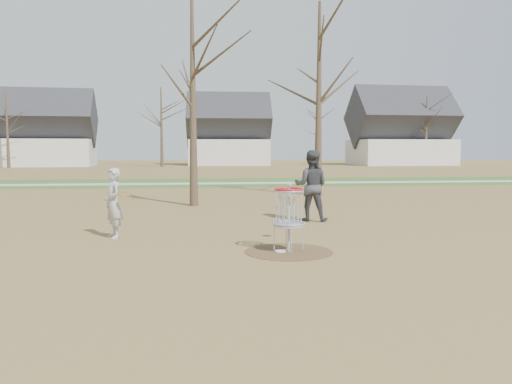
# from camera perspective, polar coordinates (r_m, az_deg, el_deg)

# --- Properties ---
(ground) EXTENTS (160.00, 160.00, 0.00)m
(ground) POSITION_cam_1_polar(r_m,az_deg,el_deg) (10.26, 3.75, -6.83)
(ground) COLOR brown
(ground) RESTS_ON ground
(green_band) EXTENTS (160.00, 8.00, 0.01)m
(green_band) POSITION_cam_1_polar(r_m,az_deg,el_deg) (31.00, -3.18, 1.11)
(green_band) COLOR #2D5119
(green_band) RESTS_ON ground
(footpath) EXTENTS (160.00, 1.50, 0.01)m
(footpath) POSITION_cam_1_polar(r_m,az_deg,el_deg) (30.01, -3.06, 1.00)
(footpath) COLOR #9E9E99
(footpath) RESTS_ON green_band
(dirt_circle) EXTENTS (1.80, 1.80, 0.01)m
(dirt_circle) POSITION_cam_1_polar(r_m,az_deg,el_deg) (10.26, 3.75, -6.81)
(dirt_circle) COLOR #47331E
(dirt_circle) RESTS_ON ground
(player_standing) EXTENTS (0.62, 0.71, 1.65)m
(player_standing) POSITION_cam_1_polar(r_m,az_deg,el_deg) (12.15, -15.99, -1.23)
(player_standing) COLOR #ABABAB
(player_standing) RESTS_ON ground
(player_throwing) EXTENTS (1.19, 1.06, 2.05)m
(player_throwing) POSITION_cam_1_polar(r_m,az_deg,el_deg) (14.54, 6.33, 0.72)
(player_throwing) COLOR #3A3A40
(player_throwing) RESTS_ON ground
(disc_grounded) EXTENTS (0.22, 0.22, 0.02)m
(disc_grounded) POSITION_cam_1_polar(r_m,az_deg,el_deg) (10.22, 2.80, -6.77)
(disc_grounded) COLOR white
(disc_grounded) RESTS_ON dirt_circle
(discs_in_play) EXTENTS (4.07, 0.81, 0.13)m
(discs_in_play) POSITION_cam_1_polar(r_m,az_deg,el_deg) (11.39, -4.89, -0.59)
(discs_in_play) COLOR orange
(discs_in_play) RESTS_ON ground
(disc_golf_basket) EXTENTS (0.64, 0.64, 1.35)m
(disc_golf_basket) POSITION_cam_1_polar(r_m,az_deg,el_deg) (10.11, 3.78, -1.76)
(disc_golf_basket) COLOR #9EA3AD
(disc_golf_basket) RESTS_ON ground
(bare_trees) EXTENTS (52.62, 44.98, 9.00)m
(bare_trees) POSITION_cam_1_polar(r_m,az_deg,el_deg) (45.92, -2.06, 9.05)
(bare_trees) COLOR #382B1E
(bare_trees) RESTS_ON ground
(houses_row) EXTENTS (56.51, 10.01, 7.26)m
(houses_row) POSITION_cam_1_polar(r_m,az_deg,el_deg) (62.75, -0.93, 6.30)
(houses_row) COLOR silver
(houses_row) RESTS_ON ground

